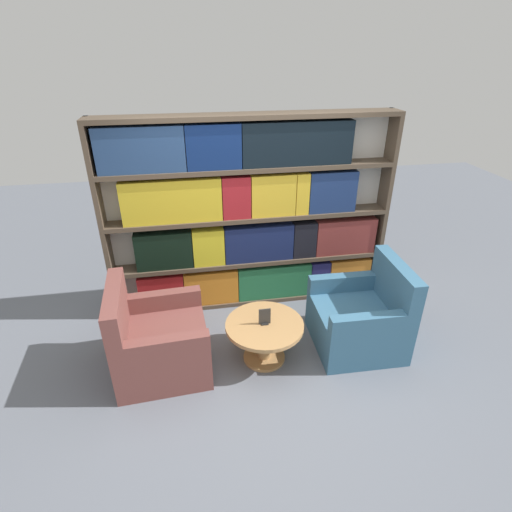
{
  "coord_description": "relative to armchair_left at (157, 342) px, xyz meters",
  "views": [
    {
      "loc": [
        -0.69,
        -2.82,
        2.9
      ],
      "look_at": [
        -0.05,
        0.77,
        0.96
      ],
      "focal_mm": 28.0,
      "sensor_mm": 36.0,
      "label": 1
    }
  ],
  "objects": [
    {
      "name": "bookshelf",
      "position": [
        1.09,
        1.07,
        0.8
      ],
      "size": [
        3.3,
        0.3,
        2.27
      ],
      "color": "silver",
      "rests_on": "ground_plane"
    },
    {
      "name": "armchair_left",
      "position": [
        0.0,
        0.0,
        0.0
      ],
      "size": [
        0.92,
        0.92,
        0.96
      ],
      "rotation": [
        0.0,
        0.0,
        1.63
      ],
      "color": "brown",
      "rests_on": "ground_plane"
    },
    {
      "name": "coffee_table",
      "position": [
        1.06,
        -0.06,
        -0.0
      ],
      "size": [
        0.78,
        0.78,
        0.45
      ],
      "color": "#AD7F4C",
      "rests_on": "ground_plane"
    },
    {
      "name": "armchair_right",
      "position": [
        2.12,
        0.0,
        0.0
      ],
      "size": [
        0.9,
        0.89,
        0.96
      ],
      "rotation": [
        0.0,
        0.0,
        -1.6
      ],
      "color": "#386684",
      "rests_on": "ground_plane"
    },
    {
      "name": "table_sign",
      "position": [
        1.06,
        -0.06,
        0.2
      ],
      "size": [
        0.12,
        0.06,
        0.18
      ],
      "color": "black",
      "rests_on": "coffee_table"
    },
    {
      "name": "ground_plane",
      "position": [
        1.11,
        -0.35,
        -0.32
      ],
      "size": [
        14.0,
        14.0,
        0.0
      ],
      "primitive_type": "plane",
      "color": "slate"
    }
  ]
}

